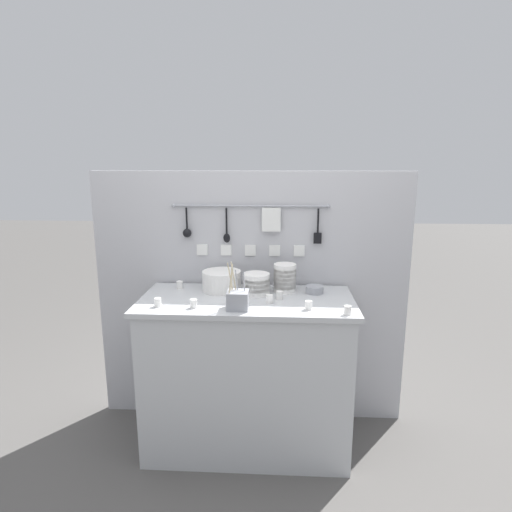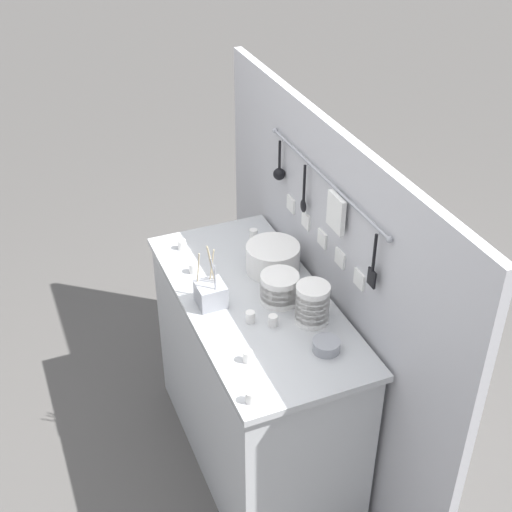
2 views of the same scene
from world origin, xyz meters
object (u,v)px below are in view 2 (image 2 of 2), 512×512
bowl_stack_tall_left (280,288)px  cup_front_left (250,317)px  cutlery_caddy (211,294)px  cup_by_caddy (193,268)px  cup_edge_far (182,244)px  bowl_stack_back_corner (312,304)px  cup_front_right (248,356)px  cup_mid_row (272,321)px  cup_back_right (251,397)px  plate_stack (273,258)px  cup_centre (254,234)px  steel_mixing_bowl (326,346)px

bowl_stack_tall_left → cup_front_left: size_ratio=3.37×
cutlery_caddy → cup_by_caddy: size_ratio=5.43×
cup_edge_far → cup_by_caddy: bearing=-2.9°
bowl_stack_back_corner → cup_front_right: (0.13, -0.33, -0.06)m
cup_mid_row → cup_back_right: bearing=-33.5°
plate_stack → cup_by_caddy: size_ratio=4.96×
cup_front_left → cup_mid_row: bearing=51.6°
bowl_stack_tall_left → cup_front_left: (0.09, -0.17, -0.04)m
cutlery_caddy → cup_mid_row: bearing=38.2°
plate_stack → cup_front_right: size_ratio=4.96×
plate_stack → cup_front_right: 0.62m
cup_edge_far → cup_front_left: (0.62, 0.09, 0.00)m
cup_mid_row → cup_front_left: 0.09m
cutlery_caddy → cup_front_left: bearing=32.1°
plate_stack → cup_front_left: bearing=-37.2°
cup_centre → cup_front_right: (0.79, -0.35, 0.00)m
bowl_stack_tall_left → cup_back_right: bearing=-33.6°
bowl_stack_back_corner → cup_front_left: bearing=-110.8°
cup_back_right → cup_edge_far: 1.04m
plate_stack → cup_centre: plate_stack is taller
plate_stack → cup_by_caddy: plate_stack is taller
cup_centre → cup_back_right: 1.07m
plate_stack → cup_back_right: plate_stack is taller
cup_back_right → cup_front_right: same height
plate_stack → cup_edge_far: (-0.31, -0.33, -0.04)m
cutlery_caddy → cup_edge_far: bearing=178.3°
cup_front_right → cup_mid_row: bearing=133.2°
cup_front_right → cup_edge_far: size_ratio=1.00×
cup_edge_far → steel_mixing_bowl: bearing=18.6°
cup_edge_far → bowl_stack_tall_left: bearing=26.1°
cutlery_caddy → cup_centre: bearing=138.6°
cup_by_caddy → cup_front_left: 0.43m
cup_front_left → cup_back_right: bearing=-21.7°
bowl_stack_back_corner → cup_back_right: bowl_stack_back_corner is taller
steel_mixing_bowl → cup_back_right: (0.14, -0.37, 0.00)m
plate_stack → cup_front_left: size_ratio=4.96×
plate_stack → cup_front_right: plate_stack is taller
cup_centre → cup_edge_far: size_ratio=1.00×
cup_back_right → plate_stack: bearing=151.1°
steel_mixing_bowl → cup_back_right: 0.40m
bowl_stack_back_corner → cutlery_caddy: (-0.26, -0.34, -0.03)m
cup_mid_row → steel_mixing_bowl: bearing=32.1°
bowl_stack_back_corner → cup_centre: bearing=178.5°
cup_mid_row → bowl_stack_back_corner: bearing=78.9°
bowl_stack_tall_left → cup_front_right: (0.30, -0.26, -0.04)m
cup_front_right → cup_edge_far: same height
cutlery_caddy → cup_edge_far: size_ratio=5.43×
cup_back_right → bowl_stack_back_corner: bearing=129.4°
cutlery_caddy → cup_front_right: 0.39m
cup_front_right → bowl_stack_back_corner: bearing=111.0°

